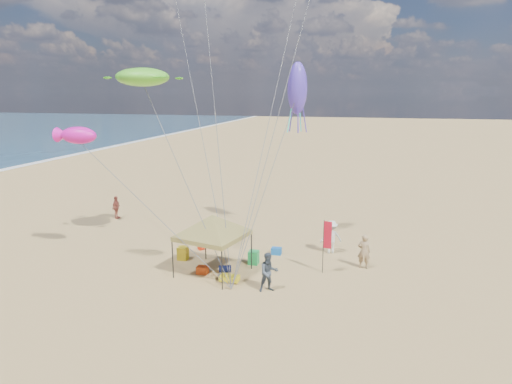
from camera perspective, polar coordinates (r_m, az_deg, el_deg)
ground at (r=20.00m, az=-2.18°, el=-13.13°), size 280.00×280.00×0.00m
canopy_tent at (r=21.41m, az=-5.62°, el=-3.21°), size 5.42×5.42×3.44m
feather_flag at (r=21.87m, az=9.00°, el=-5.82°), size 0.41×0.11×2.71m
cooler_red at (r=22.28m, az=-6.85°, el=-9.87°), size 0.54×0.38×0.38m
cooler_blue at (r=24.63m, az=2.63°, el=-7.55°), size 0.54×0.38×0.38m
bag_navy at (r=22.34m, az=-3.99°, el=-9.77°), size 0.69×0.54×0.36m
bag_orange at (r=25.56m, az=-6.77°, el=-6.88°), size 0.54×0.69×0.36m
chair_green at (r=23.26m, az=-0.31°, el=-8.36°), size 0.50×0.50×0.70m
chair_yellow at (r=24.15m, az=-9.32°, el=-7.72°), size 0.50×0.50×0.70m
crate_grey at (r=21.53m, az=-4.30°, el=-10.79°), size 0.34×0.30×0.28m
beach_cart at (r=21.25m, az=-3.40°, el=-10.93°), size 0.90×0.50×0.24m
person_near_a at (r=23.19m, az=13.63°, el=-7.38°), size 0.66×0.44×1.77m
person_near_b at (r=20.06m, az=1.64°, el=-10.23°), size 1.09×1.02×1.79m
person_near_c at (r=24.93m, az=9.57°, el=-5.67°), size 1.35×1.04×1.85m
person_far_a at (r=32.70m, az=-17.44°, el=-1.88°), size 0.44×0.96×1.60m
turtle_kite at (r=23.81m, az=-14.32°, el=14.04°), size 2.83×2.29×0.93m
fish_kite at (r=23.48m, az=-21.73°, el=6.75°), size 1.90×0.96×0.84m
squid_kite at (r=26.40m, az=5.31°, el=13.07°), size 1.36×1.36×2.97m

